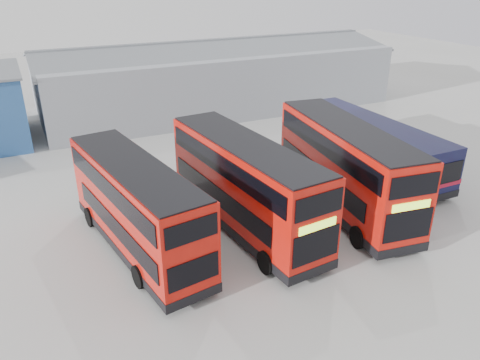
% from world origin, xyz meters
% --- Properties ---
extents(ground_plane, '(120.00, 120.00, 0.00)m').
position_xyz_m(ground_plane, '(0.00, 0.00, 0.00)').
color(ground_plane, '#A2A29D').
rests_on(ground_plane, ground).
extents(maintenance_shed, '(30.50, 12.00, 5.89)m').
position_xyz_m(maintenance_shed, '(8.00, 20.00, 2.60)').
color(maintenance_shed, '#9398A0').
rests_on(maintenance_shed, ground).
extents(double_decker_left, '(3.79, 10.06, 4.16)m').
position_xyz_m(double_decker_left, '(-4.64, -0.99, 2.07)').
color(double_decker_left, red).
rests_on(double_decker_left, ground).
extents(double_decker_centre, '(3.41, 10.60, 4.41)m').
position_xyz_m(double_decker_centre, '(0.42, -1.30, 2.19)').
color(double_decker_centre, red).
rests_on(double_decker_centre, ground).
extents(double_decker_right, '(4.01, 10.86, 4.49)m').
position_xyz_m(double_decker_right, '(5.90, -1.63, 2.24)').
color(double_decker_right, red).
rests_on(double_decker_right, ground).
extents(single_decker_blue, '(2.92, 11.53, 3.11)m').
position_xyz_m(single_decker_blue, '(10.68, 1.86, 1.55)').
color(single_decker_blue, '#0C1234').
rests_on(single_decker_blue, ground).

